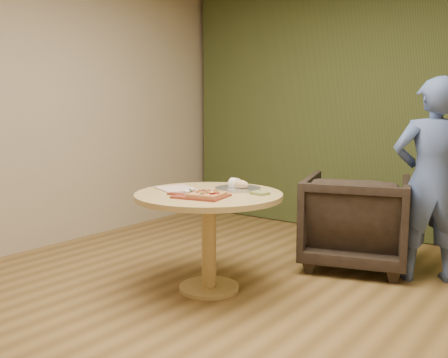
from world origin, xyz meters
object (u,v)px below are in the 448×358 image
pizza_paddle (200,196)px  cutlery_roll (189,191)px  bread_roll (237,184)px  flatbread_pizza (207,194)px  armchair (356,216)px  person_standing (430,181)px  pedestal_table (209,211)px  serving_tray (238,189)px

pizza_paddle → cutlery_roll: cutlery_roll is taller
pizza_paddle → bread_roll: 0.43m
flatbread_pizza → armchair: size_ratio=0.29×
flatbread_pizza → person_standing: 1.80m
pedestal_table → cutlery_roll: 0.24m
pedestal_table → pizza_paddle: bearing=-70.8°
armchair → cutlery_roll: bearing=45.8°
pizza_paddle → bread_roll: bread_roll is taller
cutlery_roll → bread_roll: bread_roll is taller
flatbread_pizza → armchair: 1.54m
serving_tray → pizza_paddle: bearing=-93.3°
pizza_paddle → person_standing: bearing=37.8°
bread_roll → person_standing: 1.53m
serving_tray → cutlery_roll: bearing=-108.6°
flatbread_pizza → bread_roll: bread_roll is taller
pizza_paddle → cutlery_roll: bearing=161.2°
cutlery_roll → bread_roll: 0.43m
pizza_paddle → cutlery_roll: 0.12m
pizza_paddle → armchair: bearing=55.5°
cutlery_roll → armchair: bearing=42.8°
pizza_paddle → pedestal_table: bearing=97.4°
serving_tray → bread_roll: bearing=180.0°
cutlery_roll → serving_tray: bearing=51.0°
pedestal_table → serving_tray: serving_tray is taller
cutlery_roll → person_standing: person_standing is taller
pedestal_table → flatbread_pizza: size_ratio=4.23×
pedestal_table → pizza_paddle: pizza_paddle is taller
bread_roll → serving_tray: bearing=0.0°
flatbread_pizza → armchair: (0.52, 1.41, -0.33)m
pedestal_table → cutlery_roll: (-0.05, -0.16, 0.17)m
person_standing → serving_tray: bearing=7.9°
person_standing → flatbread_pizza: bearing=19.2°
flatbread_pizza → serving_tray: bearing=95.3°
pedestal_table → serving_tray: 0.31m
armchair → pizza_paddle: bearing=49.9°
serving_tray → bread_roll: size_ratio=1.84×
bread_roll → person_standing: (1.18, 0.98, 0.01)m
flatbread_pizza → serving_tray: flatbread_pizza is taller
pedestal_table → flatbread_pizza: (0.13, -0.18, 0.17)m
pizza_paddle → bread_roll: (0.02, 0.43, 0.04)m
bread_roll → pedestal_table: bearing=-106.8°
serving_tray → pedestal_table: bearing=-108.6°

